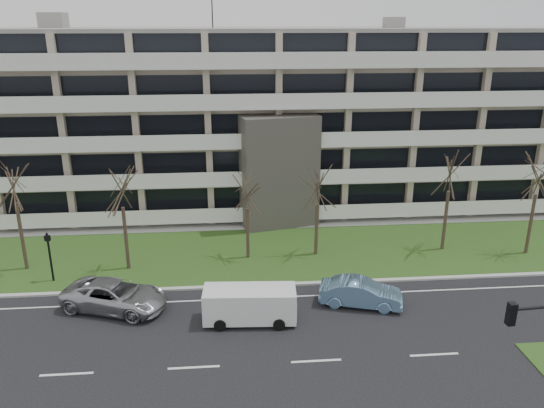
{
  "coord_description": "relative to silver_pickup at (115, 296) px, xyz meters",
  "views": [
    {
      "loc": [
        -4.1,
        -21.86,
        15.92
      ],
      "look_at": [
        -1.32,
        10.0,
        4.78
      ],
      "focal_mm": 35.0,
      "sensor_mm": 36.0,
      "label": 1
    }
  ],
  "objects": [
    {
      "name": "pedestrian_signal",
      "position": [
        -4.68,
        3.82,
        1.29
      ],
      "size": [
        0.38,
        0.35,
        3.35
      ],
      "rotation": [
        0.0,
        0.0,
        -0.4
      ],
      "color": "black",
      "rests_on": "ground"
    },
    {
      "name": "white_van",
      "position": [
        7.76,
        -2.02,
        0.34
      ],
      "size": [
        5.21,
        2.36,
        1.97
      ],
      "rotation": [
        0.0,
        0.0,
        -0.06
      ],
      "color": "white",
      "rests_on": "ground"
    },
    {
      "name": "lane_edge_line",
      "position": [
        10.79,
        0.51,
        -0.84
      ],
      "size": [
        90.0,
        0.12,
        0.01
      ],
      "primitive_type": "cube",
      "color": "white",
      "rests_on": "ground"
    },
    {
      "name": "curb",
      "position": [
        10.79,
        2.01,
        -0.78
      ],
      "size": [
        90.0,
        0.35,
        0.12
      ],
      "primitive_type": "cube",
      "color": "#B2B2AD",
      "rests_on": "ground"
    },
    {
      "name": "ground",
      "position": [
        10.79,
        -5.99,
        -0.84
      ],
      "size": [
        160.0,
        160.0,
        0.0
      ],
      "primitive_type": "plane",
      "color": "black",
      "rests_on": "ground"
    },
    {
      "name": "tree_6",
      "position": [
        27.93,
        5.31,
        5.36
      ],
      "size": [
        3.99,
        3.99,
        7.97
      ],
      "color": "#382B21",
      "rests_on": "ground"
    },
    {
      "name": "silver_pickup",
      "position": [
        0.0,
        0.0,
        0.0
      ],
      "size": [
        6.65,
        4.61,
        1.69
      ],
      "primitive_type": "imported",
      "rotation": [
        0.0,
        0.0,
        1.24
      ],
      "color": "#A8AAAF",
      "rests_on": "ground"
    },
    {
      "name": "blue_sedan",
      "position": [
        14.27,
        -0.81,
        -0.05
      ],
      "size": [
        5.09,
        2.95,
        1.58
      ],
      "primitive_type": "imported",
      "rotation": [
        0.0,
        0.0,
        1.29
      ],
      "color": "#7EB0DB",
      "rests_on": "ground"
    },
    {
      "name": "sidewalk",
      "position": [
        10.79,
        12.51,
        -0.8
      ],
      "size": [
        90.0,
        2.0,
        0.08
      ],
      "primitive_type": "cube",
      "color": "#B2B2AD",
      "rests_on": "ground"
    },
    {
      "name": "tree_1",
      "position": [
        -7.0,
        5.8,
        5.75
      ],
      "size": [
        4.24,
        4.24,
        8.47
      ],
      "color": "#382B21",
      "rests_on": "ground"
    },
    {
      "name": "tree_5",
      "position": [
        22.2,
        6.51,
        5.4
      ],
      "size": [
        4.01,
        4.01,
        8.03
      ],
      "color": "#382B21",
      "rests_on": "ground"
    },
    {
      "name": "grass_verge",
      "position": [
        10.79,
        7.01,
        -0.81
      ],
      "size": [
        90.0,
        10.0,
        0.06
      ],
      "primitive_type": "cube",
      "color": "#2A4918",
      "rests_on": "ground"
    },
    {
      "name": "tree_2",
      "position": [
        -0.16,
        5.25,
        5.28
      ],
      "size": [
        3.94,
        3.94,
        7.87
      ],
      "color": "#382B21",
      "rests_on": "ground"
    },
    {
      "name": "apartment_building",
      "position": [
        10.78,
        19.33,
        6.77
      ],
      "size": [
        60.5,
        15.1,
        18.75
      ],
      "color": "tan",
      "rests_on": "ground"
    },
    {
      "name": "tree_4",
      "position": [
        12.83,
        6.47,
        4.42
      ],
      "size": [
        3.39,
        3.39,
        6.78
      ],
      "color": "#382B21",
      "rests_on": "ground"
    },
    {
      "name": "tree_3",
      "position": [
        7.96,
        6.33,
        4.3
      ],
      "size": [
        3.31,
        3.31,
        6.62
      ],
      "color": "#382B21",
      "rests_on": "ground"
    }
  ]
}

